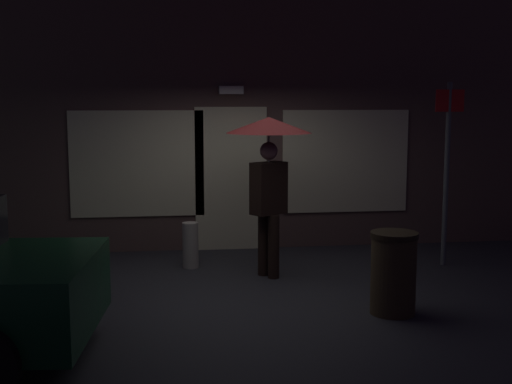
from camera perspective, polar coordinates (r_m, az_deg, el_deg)
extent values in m
plane|color=#2D2D33|center=(8.33, -0.69, -8.19)|extent=(18.00, 18.00, 0.00)
cube|color=brown|center=(10.35, -2.27, 6.07)|extent=(10.19, 0.30, 3.95)
cube|color=beige|center=(10.25, -2.15, 1.13)|extent=(1.10, 0.04, 2.20)
cube|color=beige|center=(10.18, -10.12, 2.38)|extent=(2.00, 0.04, 1.60)
cube|color=beige|center=(10.54, 7.65, 2.62)|extent=(2.00, 0.04, 1.60)
cube|color=white|center=(10.09, -2.15, 8.70)|extent=(0.36, 0.16, 0.12)
cylinder|color=black|center=(8.68, 1.52, -4.69)|extent=(0.15, 0.15, 0.84)
cylinder|color=black|center=(8.83, 0.65, -4.47)|extent=(0.15, 0.15, 0.84)
cube|color=black|center=(8.62, 1.09, 0.33)|extent=(0.52, 0.45, 0.68)
cube|color=silver|center=(8.50, 0.73, 0.22)|extent=(0.13, 0.09, 0.54)
cube|color=#B28C19|center=(8.50, 0.73, 0.09)|extent=(0.06, 0.05, 0.43)
sphere|color=#B27375|center=(8.57, 1.10, 3.53)|extent=(0.23, 0.23, 0.23)
cylinder|color=slate|center=(8.57, 1.10, 3.48)|extent=(0.02, 0.02, 0.88)
cone|color=#4C0C0C|center=(8.55, 1.11, 5.75)|extent=(1.10, 1.10, 0.20)
cylinder|color=black|center=(7.16, -17.86, -8.63)|extent=(0.66, 0.28, 0.64)
cylinder|color=#595B60|center=(9.59, 15.96, 1.40)|extent=(0.07, 0.07, 2.55)
cube|color=red|center=(9.51, 16.25, 7.51)|extent=(0.40, 0.02, 0.30)
cylinder|color=#B2A899|center=(9.27, -5.63, -4.55)|extent=(0.22, 0.22, 0.63)
cylinder|color=#473823|center=(7.42, 11.66, -7.02)|extent=(0.49, 0.49, 0.84)
cylinder|color=black|center=(7.32, 11.76, -3.62)|extent=(0.51, 0.51, 0.06)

